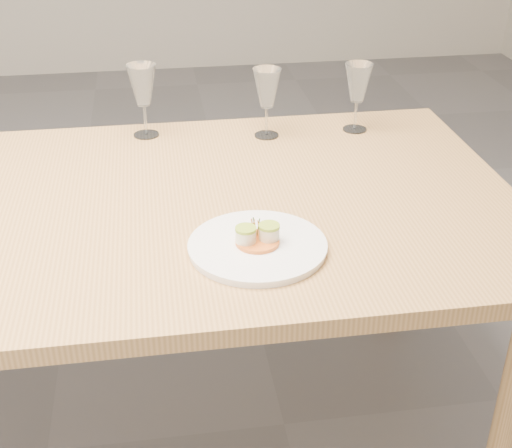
{
  "coord_description": "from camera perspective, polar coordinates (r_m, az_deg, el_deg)",
  "views": [
    {
      "loc": [
        0.36,
        -1.48,
        1.51
      ],
      "look_at": [
        0.55,
        -0.23,
        0.8
      ],
      "focal_mm": 50.0,
      "sensor_mm": 36.0,
      "label": 1
    }
  ],
  "objects": [
    {
      "name": "wine_glass_3",
      "position": [
        1.96,
        0.88,
        10.7
      ],
      "size": [
        0.08,
        0.08,
        0.19
      ],
      "color": "white",
      "rests_on": "dining_table"
    },
    {
      "name": "wine_glass_2",
      "position": [
        1.99,
        -9.07,
        10.8
      ],
      "size": [
        0.08,
        0.08,
        0.2
      ],
      "color": "white",
      "rests_on": "dining_table"
    },
    {
      "name": "wine_glass_4",
      "position": [
        2.03,
        8.15,
        11.01
      ],
      "size": [
        0.08,
        0.08,
        0.19
      ],
      "color": "white",
      "rests_on": "dining_table"
    },
    {
      "name": "dinner_plate",
      "position": [
        1.46,
        0.14,
        -1.69
      ],
      "size": [
        0.29,
        0.29,
        0.07
      ],
      "rotation": [
        0.0,
        0.0,
        -0.26
      ],
      "color": "white",
      "rests_on": "dining_table"
    },
    {
      "name": "dining_table",
      "position": [
        1.73,
        -19.48,
        -1.12
      ],
      "size": [
        2.4,
        1.0,
        0.75
      ],
      "color": "tan",
      "rests_on": "ground"
    }
  ]
}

